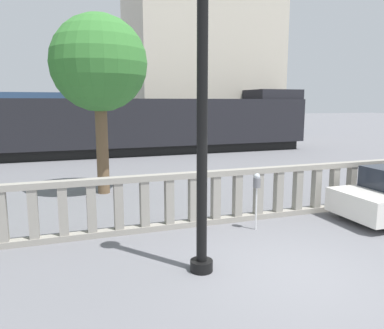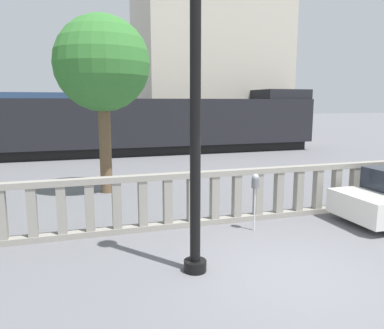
# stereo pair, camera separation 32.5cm
# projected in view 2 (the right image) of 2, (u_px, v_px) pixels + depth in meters

# --- Properties ---
(ground_plane) EXTENTS (160.00, 160.00, 0.00)m
(ground_plane) POSITION_uv_depth(u_px,v_px,m) (292.00, 275.00, 6.64)
(ground_plane) COLOR slate
(balustrade) EXTENTS (16.21, 0.24, 1.36)m
(balustrade) POSITION_uv_depth(u_px,v_px,m) (226.00, 197.00, 9.42)
(balustrade) COLOR gray
(balustrade) RESTS_ON ground
(lamppost) EXTENTS (0.41, 0.41, 5.64)m
(lamppost) POSITION_uv_depth(u_px,v_px,m) (195.00, 100.00, 6.30)
(lamppost) COLOR black
(lamppost) RESTS_ON ground
(parking_meter) EXTENTS (0.18, 0.18, 1.38)m
(parking_meter) POSITION_uv_depth(u_px,v_px,m) (255.00, 185.00, 8.78)
(parking_meter) COLOR silver
(parking_meter) RESTS_ON ground
(train_near) EXTENTS (29.14, 3.09, 3.82)m
(train_near) POSITION_uv_depth(u_px,v_px,m) (76.00, 126.00, 20.86)
(train_near) COLOR black
(train_near) RESTS_ON ground
(train_far) EXTENTS (27.81, 2.80, 4.43)m
(train_far) POSITION_uv_depth(u_px,v_px,m) (162.00, 113.00, 35.79)
(train_far) COLOR black
(train_far) RESTS_ON ground
(building_block) EXTENTS (10.17, 8.36, 11.40)m
(building_block) POSITION_uv_depth(u_px,v_px,m) (207.00, 66.00, 28.25)
(building_block) COLOR beige
(building_block) RESTS_ON ground
(tree_right) EXTENTS (3.08, 3.08, 5.80)m
(tree_right) POSITION_uv_depth(u_px,v_px,m) (102.00, 65.00, 12.04)
(tree_right) COLOR brown
(tree_right) RESTS_ON ground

